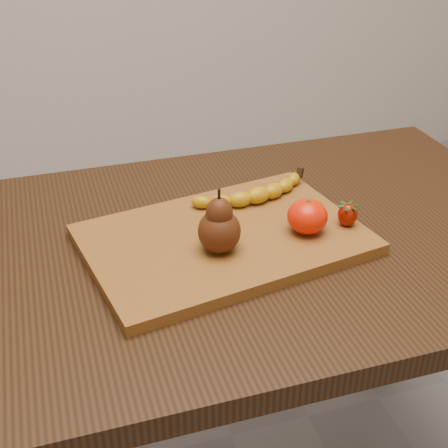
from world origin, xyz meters
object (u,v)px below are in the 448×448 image
object	(u,v)px
table	(271,277)
cutting_board	(224,239)
pear	(219,221)
mandarin	(307,217)

from	to	relation	value
table	cutting_board	xyz separation A→B (m)	(-0.10, -0.02, 0.11)
table	pear	distance (m)	0.21
cutting_board	pear	distance (m)	0.08
cutting_board	table	bearing A→B (deg)	0.37
table	mandarin	bearing A→B (deg)	-51.70
table	pear	world-z (taller)	pear
mandarin	pear	bearing A→B (deg)	-176.47
table	cutting_board	size ratio (longest dim) A/B	2.22
table	pear	bearing A→B (deg)	-153.20
pear	mandarin	distance (m)	0.16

